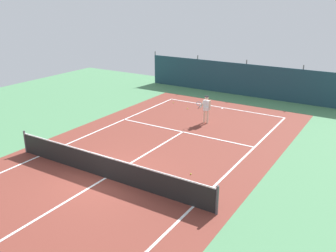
{
  "coord_description": "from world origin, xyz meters",
  "views": [
    {
      "loc": [
        9.37,
        -10.13,
        7.12
      ],
      "look_at": [
        0.11,
        4.67,
        0.9
      ],
      "focal_mm": 39.17,
      "sensor_mm": 36.0,
      "label": 1
    }
  ],
  "objects_px": {
    "tennis_player": "(206,107)",
    "tennis_ball_near_player": "(191,174)",
    "tennis_ball_by_sideline": "(174,103)",
    "tennis_ball_midcourt": "(188,109)",
    "tennis_net": "(105,167)"
  },
  "relations": [
    {
      "from": "tennis_player",
      "to": "tennis_ball_near_player",
      "type": "height_order",
      "value": "tennis_player"
    },
    {
      "from": "tennis_ball_by_sideline",
      "to": "tennis_ball_midcourt",
      "type": "bearing_deg",
      "value": -25.39
    },
    {
      "from": "tennis_ball_near_player",
      "to": "tennis_ball_midcourt",
      "type": "relative_size",
      "value": 1.0
    },
    {
      "from": "tennis_ball_near_player",
      "to": "tennis_ball_by_sideline",
      "type": "height_order",
      "value": "same"
    },
    {
      "from": "tennis_player",
      "to": "tennis_ball_near_player",
      "type": "xyz_separation_m",
      "value": [
        2.48,
        -6.35,
        -0.93
      ]
    },
    {
      "from": "tennis_ball_midcourt",
      "to": "tennis_ball_by_sideline",
      "type": "distance_m",
      "value": 1.69
    },
    {
      "from": "tennis_player",
      "to": "tennis_ball_midcourt",
      "type": "xyz_separation_m",
      "value": [
        -2.28,
        1.89,
        -0.93
      ]
    },
    {
      "from": "tennis_net",
      "to": "tennis_ball_near_player",
      "type": "distance_m",
      "value": 3.58
    },
    {
      "from": "tennis_ball_by_sideline",
      "to": "tennis_player",
      "type": "bearing_deg",
      "value": -34.47
    },
    {
      "from": "tennis_ball_midcourt",
      "to": "tennis_net",
      "type": "bearing_deg",
      "value": -79.52
    },
    {
      "from": "tennis_net",
      "to": "tennis_ball_midcourt",
      "type": "xyz_separation_m",
      "value": [
        -1.92,
        10.37,
        -0.48
      ]
    },
    {
      "from": "tennis_ball_near_player",
      "to": "tennis_ball_by_sideline",
      "type": "distance_m",
      "value": 10.95
    },
    {
      "from": "tennis_player",
      "to": "tennis_ball_by_sideline",
      "type": "distance_m",
      "value": 4.71
    },
    {
      "from": "tennis_ball_near_player",
      "to": "tennis_ball_by_sideline",
      "type": "xyz_separation_m",
      "value": [
        -6.28,
        8.96,
        0.0
      ]
    },
    {
      "from": "tennis_ball_midcourt",
      "to": "tennis_ball_by_sideline",
      "type": "xyz_separation_m",
      "value": [
        -1.53,
        0.73,
        0.0
      ]
    }
  ]
}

